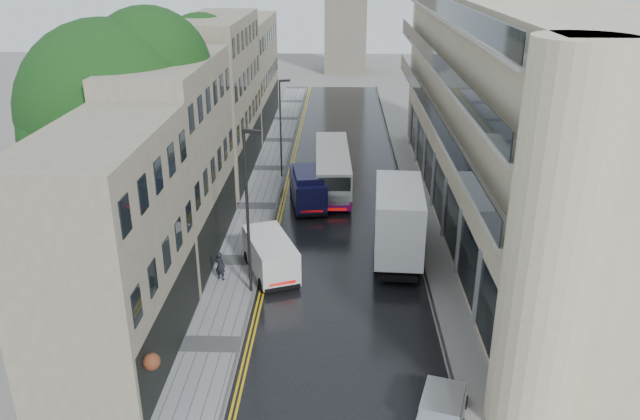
# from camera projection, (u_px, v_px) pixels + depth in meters

# --- Properties ---
(road) EXTENTS (9.00, 85.00, 0.02)m
(road) POSITION_uv_depth(u_px,v_px,m) (341.00, 208.00, 43.20)
(road) COLOR black
(road) RESTS_ON ground
(left_sidewalk) EXTENTS (2.70, 85.00, 0.12)m
(left_sidewalk) POSITION_uv_depth(u_px,v_px,m) (257.00, 207.00, 43.35)
(left_sidewalk) COLOR gray
(left_sidewalk) RESTS_ON ground
(right_sidewalk) EXTENTS (1.80, 85.00, 0.12)m
(right_sidewalk) POSITION_uv_depth(u_px,v_px,m) (420.00, 208.00, 43.02)
(right_sidewalk) COLOR slate
(right_sidewalk) RESTS_ON ground
(old_shop_row) EXTENTS (4.50, 56.00, 12.00)m
(old_shop_row) POSITION_uv_depth(u_px,v_px,m) (207.00, 114.00, 43.51)
(old_shop_row) COLOR gray
(old_shop_row) RESTS_ON ground
(modern_block) EXTENTS (8.00, 40.00, 14.00)m
(modern_block) POSITION_uv_depth(u_px,v_px,m) (508.00, 116.00, 38.85)
(modern_block) COLOR beige
(modern_block) RESTS_ON ground
(tree_near) EXTENTS (10.56, 10.56, 13.89)m
(tree_near) POSITION_uv_depth(u_px,v_px,m) (114.00, 140.00, 33.99)
(tree_near) COLOR black
(tree_near) RESTS_ON ground
(tree_far) EXTENTS (9.24, 9.24, 12.46)m
(tree_far) POSITION_uv_depth(u_px,v_px,m) (178.00, 101.00, 46.27)
(tree_far) COLOR black
(tree_far) RESTS_ON ground
(cream_bus) EXTENTS (2.79, 10.70, 2.90)m
(cream_bus) POSITION_uv_depth(u_px,v_px,m) (318.00, 183.00, 43.64)
(cream_bus) COLOR beige
(cream_bus) RESTS_ON road
(white_lorry) EXTENTS (3.05, 8.68, 4.48)m
(white_lorry) POSITION_uv_depth(u_px,v_px,m) (377.00, 234.00, 33.82)
(white_lorry) COLOR white
(white_lorry) RESTS_ON road
(white_van) EXTENTS (3.60, 5.17, 2.15)m
(white_van) POSITION_uv_depth(u_px,v_px,m) (261.00, 272.00, 32.23)
(white_van) COLOR silver
(white_van) RESTS_ON road
(navy_van) EXTENTS (2.91, 5.54, 2.69)m
(navy_van) POSITION_uv_depth(u_px,v_px,m) (296.00, 197.00, 41.44)
(navy_van) COLOR #0F0E33
(navy_van) RESTS_ON road
(pedestrian) EXTENTS (0.69, 0.57, 1.62)m
(pedestrian) POSITION_uv_depth(u_px,v_px,m) (220.00, 266.00, 33.23)
(pedestrian) COLOR black
(pedestrian) RESTS_ON left_sidewalk
(lamp_post_near) EXTENTS (0.98, 0.57, 8.61)m
(lamp_post_near) POSITION_uv_depth(u_px,v_px,m) (248.00, 214.00, 30.78)
(lamp_post_near) COLOR black
(lamp_post_near) RESTS_ON left_sidewalk
(lamp_post_far) EXTENTS (0.87, 0.44, 7.54)m
(lamp_post_far) POSITION_uv_depth(u_px,v_px,m) (281.00, 130.00, 47.62)
(lamp_post_far) COLOR black
(lamp_post_far) RESTS_ON left_sidewalk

